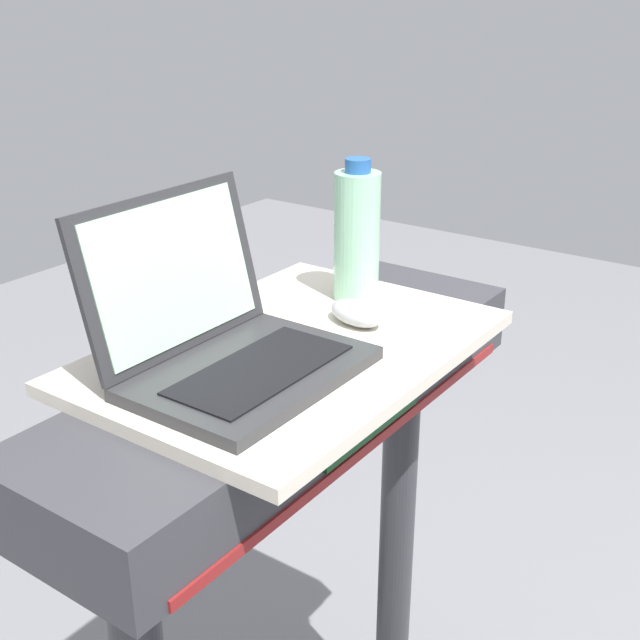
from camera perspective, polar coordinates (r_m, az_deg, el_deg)
desk_board at (r=1.21m, az=-1.93°, el=-2.09°), size 0.61×0.43×0.02m
laptop at (r=1.11m, az=-6.56°, el=-1.30°), size 0.31×0.27×0.23m
computer_mouse at (r=1.27m, az=2.54°, el=0.50°), size 0.09×0.11×0.03m
water_bottle at (r=1.35m, az=2.56°, el=5.90°), size 0.07×0.07×0.23m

